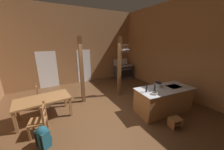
{
  "coord_description": "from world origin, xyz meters",
  "views": [
    {
      "loc": [
        -1.8,
        -3.7,
        2.67
      ],
      "look_at": [
        0.58,
        0.59,
        1.24
      ],
      "focal_mm": 19.71,
      "sensor_mm": 36.0,
      "label": 1
    }
  ],
  "objects_px": {
    "stove_range": "(123,71)",
    "ladderback_chair_near_window": "(40,120)",
    "mixing_bowl_on_counter": "(155,93)",
    "bottle_tall_on_counter": "(155,88)",
    "ladderback_chair_by_post": "(42,96)",
    "bottle_short_on_counter": "(146,88)",
    "step_stool": "(175,122)",
    "dining_table": "(43,101)",
    "kitchen_island": "(163,100)",
    "stockpot_on_counter": "(158,85)",
    "backpack": "(43,136)"
  },
  "relations": [
    {
      "from": "kitchen_island",
      "to": "stove_range",
      "type": "relative_size",
      "value": 1.7
    },
    {
      "from": "stove_range",
      "to": "bottle_tall_on_counter",
      "type": "distance_m",
      "value": 4.59
    },
    {
      "from": "ladderback_chair_by_post",
      "to": "stockpot_on_counter",
      "type": "xyz_separation_m",
      "value": [
        3.91,
        -2.38,
        0.57
      ]
    },
    {
      "from": "kitchen_island",
      "to": "stockpot_on_counter",
      "type": "xyz_separation_m",
      "value": [
        -0.14,
        0.22,
        0.55
      ]
    },
    {
      "from": "mixing_bowl_on_counter",
      "to": "bottle_short_on_counter",
      "type": "relative_size",
      "value": 0.62
    },
    {
      "from": "stove_range",
      "to": "bottle_short_on_counter",
      "type": "xyz_separation_m",
      "value": [
        -1.89,
        -4.17,
        0.57
      ]
    },
    {
      "from": "step_stool",
      "to": "ladderback_chair_near_window",
      "type": "height_order",
      "value": "ladderback_chair_near_window"
    },
    {
      "from": "kitchen_island",
      "to": "step_stool",
      "type": "height_order",
      "value": "kitchen_island"
    },
    {
      "from": "kitchen_island",
      "to": "dining_table",
      "type": "bearing_deg",
      "value": 156.86
    },
    {
      "from": "backpack",
      "to": "bottle_short_on_counter",
      "type": "xyz_separation_m",
      "value": [
        3.21,
        -0.25,
        0.74
      ]
    },
    {
      "from": "step_stool",
      "to": "kitchen_island",
      "type": "bearing_deg",
      "value": 62.94
    },
    {
      "from": "ladderback_chair_by_post",
      "to": "backpack",
      "type": "distance_m",
      "value": 2.28
    },
    {
      "from": "stove_range",
      "to": "backpack",
      "type": "height_order",
      "value": "stove_range"
    },
    {
      "from": "ladderback_chair_by_post",
      "to": "bottle_tall_on_counter",
      "type": "bearing_deg",
      "value": -36.81
    },
    {
      "from": "mixing_bowl_on_counter",
      "to": "stockpot_on_counter",
      "type": "bearing_deg",
      "value": 33.95
    },
    {
      "from": "ladderback_chair_by_post",
      "to": "dining_table",
      "type": "bearing_deg",
      "value": -86.53
    },
    {
      "from": "step_stool",
      "to": "ladderback_chair_by_post",
      "type": "distance_m",
      "value": 5.0
    },
    {
      "from": "step_stool",
      "to": "stockpot_on_counter",
      "type": "xyz_separation_m",
      "value": [
        0.29,
        1.05,
        0.84
      ]
    },
    {
      "from": "kitchen_island",
      "to": "stockpot_on_counter",
      "type": "distance_m",
      "value": 0.61
    },
    {
      "from": "stove_range",
      "to": "dining_table",
      "type": "bearing_deg",
      "value": -153.15
    },
    {
      "from": "mixing_bowl_on_counter",
      "to": "backpack",
      "type": "bearing_deg",
      "value": 171.19
    },
    {
      "from": "stove_range",
      "to": "ladderback_chair_near_window",
      "type": "xyz_separation_m",
      "value": [
        -5.16,
        -3.38,
        -0.03
      ]
    },
    {
      "from": "ladderback_chair_near_window",
      "to": "mixing_bowl_on_counter",
      "type": "height_order",
      "value": "mixing_bowl_on_counter"
    },
    {
      "from": "kitchen_island",
      "to": "mixing_bowl_on_counter",
      "type": "distance_m",
      "value": 0.91
    },
    {
      "from": "stockpot_on_counter",
      "to": "bottle_short_on_counter",
      "type": "distance_m",
      "value": 0.72
    },
    {
      "from": "step_stool",
      "to": "bottle_tall_on_counter",
      "type": "height_order",
      "value": "bottle_tall_on_counter"
    },
    {
      "from": "backpack",
      "to": "bottle_tall_on_counter",
      "type": "xyz_separation_m",
      "value": [
        3.5,
        -0.34,
        0.75
      ]
    },
    {
      "from": "ladderback_chair_by_post",
      "to": "mixing_bowl_on_counter",
      "type": "xyz_separation_m",
      "value": [
        3.31,
        -2.79,
        0.51
      ]
    },
    {
      "from": "step_stool",
      "to": "mixing_bowl_on_counter",
      "type": "relative_size",
      "value": 2.03
    },
    {
      "from": "ladderback_chair_by_post",
      "to": "bottle_short_on_counter",
      "type": "bearing_deg",
      "value": -38.22
    },
    {
      "from": "step_stool",
      "to": "ladderback_chair_by_post",
      "type": "height_order",
      "value": "ladderback_chair_by_post"
    },
    {
      "from": "stove_range",
      "to": "step_stool",
      "type": "height_order",
      "value": "stove_range"
    },
    {
      "from": "dining_table",
      "to": "mixing_bowl_on_counter",
      "type": "relative_size",
      "value": 8.83
    },
    {
      "from": "stockpot_on_counter",
      "to": "bottle_tall_on_counter",
      "type": "xyz_separation_m",
      "value": [
        -0.42,
        -0.23,
        0.04
      ]
    },
    {
      "from": "mixing_bowl_on_counter",
      "to": "step_stool",
      "type": "bearing_deg",
      "value": -64.38
    },
    {
      "from": "bottle_tall_on_counter",
      "to": "stockpot_on_counter",
      "type": "bearing_deg",
      "value": 28.68
    },
    {
      "from": "ladderback_chair_by_post",
      "to": "mixing_bowl_on_counter",
      "type": "height_order",
      "value": "mixing_bowl_on_counter"
    },
    {
      "from": "step_stool",
      "to": "ladderback_chair_by_post",
      "type": "relative_size",
      "value": 0.43
    },
    {
      "from": "stove_range",
      "to": "stockpot_on_counter",
      "type": "bearing_deg",
      "value": -106.36
    },
    {
      "from": "step_stool",
      "to": "bottle_short_on_counter",
      "type": "relative_size",
      "value": 1.27
    },
    {
      "from": "backpack",
      "to": "stockpot_on_counter",
      "type": "distance_m",
      "value": 3.98
    },
    {
      "from": "bottle_short_on_counter",
      "to": "ladderback_chair_near_window",
      "type": "bearing_deg",
      "value": 166.38
    },
    {
      "from": "step_stool",
      "to": "mixing_bowl_on_counter",
      "type": "distance_m",
      "value": 1.07
    },
    {
      "from": "kitchen_island",
      "to": "dining_table",
      "type": "relative_size",
      "value": 1.27
    },
    {
      "from": "ladderback_chair_near_window",
      "to": "bottle_tall_on_counter",
      "type": "distance_m",
      "value": 3.72
    },
    {
      "from": "bottle_short_on_counter",
      "to": "backpack",
      "type": "bearing_deg",
      "value": 175.61
    },
    {
      "from": "ladderback_chair_near_window",
      "to": "stove_range",
      "type": "bearing_deg",
      "value": 33.2
    },
    {
      "from": "step_stool",
      "to": "dining_table",
      "type": "distance_m",
      "value": 4.4
    },
    {
      "from": "mixing_bowl_on_counter",
      "to": "bottle_tall_on_counter",
      "type": "xyz_separation_m",
      "value": [
        0.18,
        0.18,
        0.1
      ]
    },
    {
      "from": "dining_table",
      "to": "bottle_short_on_counter",
      "type": "distance_m",
      "value": 3.56
    }
  ]
}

